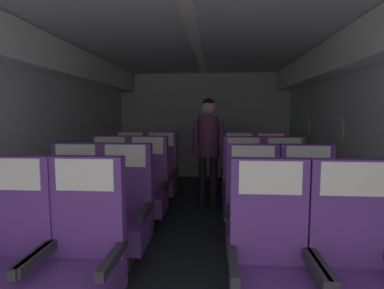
# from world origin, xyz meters

# --- Properties ---
(ground) EXTENTS (3.80, 6.79, 0.02)m
(ground) POSITION_xyz_m (0.00, 3.19, -0.01)
(ground) COLOR #23282D
(fuselage_shell) EXTENTS (3.68, 6.44, 2.24)m
(fuselage_shell) POSITION_xyz_m (0.00, 3.48, 1.60)
(fuselage_shell) COLOR silver
(fuselage_shell) RESTS_ON ground
(seat_a_left_window) EXTENTS (0.49, 0.50, 1.08)m
(seat_a_left_window) POSITION_xyz_m (-1.03, 1.65, 0.45)
(seat_a_left_window) COLOR #38383D
(seat_a_left_window) RESTS_ON ground
(seat_a_left_aisle) EXTENTS (0.49, 0.50, 1.08)m
(seat_a_left_aisle) POSITION_xyz_m (-0.57, 1.67, 0.45)
(seat_a_left_aisle) COLOR #38383D
(seat_a_left_aisle) RESTS_ON ground
(seat_a_right_aisle) EXTENTS (0.49, 0.50, 1.08)m
(seat_a_right_aisle) POSITION_xyz_m (1.03, 1.67, 0.45)
(seat_a_right_aisle) COLOR #38383D
(seat_a_right_aisle) RESTS_ON ground
(seat_a_right_window) EXTENTS (0.49, 0.50, 1.08)m
(seat_a_right_window) POSITION_xyz_m (0.56, 1.67, 0.45)
(seat_a_right_window) COLOR #38383D
(seat_a_right_window) RESTS_ON ground
(seat_b_left_window) EXTENTS (0.49, 0.50, 1.08)m
(seat_b_left_window) POSITION_xyz_m (-1.04, 2.53, 0.45)
(seat_b_left_window) COLOR #38383D
(seat_b_left_window) RESTS_ON ground
(seat_b_left_aisle) EXTENTS (0.49, 0.50, 1.08)m
(seat_b_left_aisle) POSITION_xyz_m (-0.57, 2.53, 0.45)
(seat_b_left_aisle) COLOR #38383D
(seat_b_left_aisle) RESTS_ON ground
(seat_b_right_aisle) EXTENTS (0.49, 0.50, 1.08)m
(seat_b_right_aisle) POSITION_xyz_m (1.04, 2.55, 0.45)
(seat_b_right_aisle) COLOR #38383D
(seat_b_right_aisle) RESTS_ON ground
(seat_b_right_window) EXTENTS (0.49, 0.50, 1.08)m
(seat_b_right_window) POSITION_xyz_m (0.56, 2.53, 0.45)
(seat_b_right_window) COLOR #38383D
(seat_b_right_window) RESTS_ON ground
(seat_c_left_window) EXTENTS (0.49, 0.50, 1.08)m
(seat_c_left_window) POSITION_xyz_m (-1.03, 3.43, 0.45)
(seat_c_left_window) COLOR #38383D
(seat_c_left_window) RESTS_ON ground
(seat_c_left_aisle) EXTENTS (0.49, 0.50, 1.08)m
(seat_c_left_aisle) POSITION_xyz_m (-0.57, 3.42, 0.45)
(seat_c_left_aisle) COLOR #38383D
(seat_c_left_aisle) RESTS_ON ground
(seat_c_right_aisle) EXTENTS (0.49, 0.50, 1.08)m
(seat_c_right_aisle) POSITION_xyz_m (1.03, 3.43, 0.45)
(seat_c_right_aisle) COLOR #38383D
(seat_c_right_aisle) RESTS_ON ground
(seat_c_right_window) EXTENTS (0.49, 0.50, 1.08)m
(seat_c_right_window) POSITION_xyz_m (0.56, 3.42, 0.45)
(seat_c_right_window) COLOR #38383D
(seat_c_right_window) RESTS_ON ground
(seat_d_left_window) EXTENTS (0.49, 0.50, 1.08)m
(seat_d_left_window) POSITION_xyz_m (-1.02, 4.31, 0.45)
(seat_d_left_window) COLOR #38383D
(seat_d_left_window) RESTS_ON ground
(seat_d_left_aisle) EXTENTS (0.49, 0.50, 1.08)m
(seat_d_left_aisle) POSITION_xyz_m (-0.56, 4.29, 0.45)
(seat_d_left_aisle) COLOR #38383D
(seat_d_left_aisle) RESTS_ON ground
(seat_d_right_aisle) EXTENTS (0.49, 0.50, 1.08)m
(seat_d_right_aisle) POSITION_xyz_m (1.03, 4.29, 0.45)
(seat_d_right_aisle) COLOR #38383D
(seat_d_right_aisle) RESTS_ON ground
(seat_d_right_window) EXTENTS (0.49, 0.50, 1.08)m
(seat_d_right_window) POSITION_xyz_m (0.58, 4.30, 0.45)
(seat_d_right_window) COLOR #38383D
(seat_d_right_window) RESTS_ON ground
(flight_attendant) EXTENTS (0.43, 0.28, 1.56)m
(flight_attendant) POSITION_xyz_m (0.14, 4.30, 0.96)
(flight_attendant) COLOR black
(flight_attendant) RESTS_ON ground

